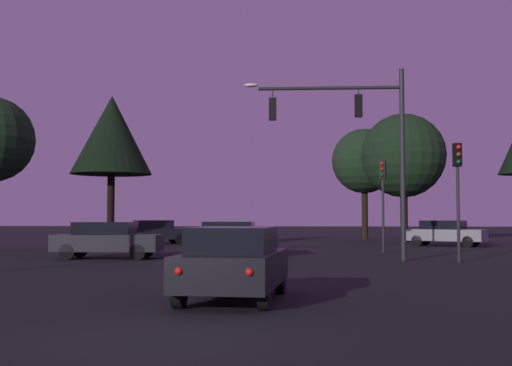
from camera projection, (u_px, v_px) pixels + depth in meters
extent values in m
plane|color=black|center=(267.00, 250.00, 33.27)|extent=(168.00, 168.00, 0.00)
cylinder|color=#232326|center=(403.00, 164.00, 25.10)|extent=(0.20, 0.20, 7.65)
cylinder|color=#232326|center=(330.00, 88.00, 25.42)|extent=(5.74, 0.31, 0.14)
ellipsoid|color=#F4EACC|center=(251.00, 85.00, 25.60)|extent=(0.56, 0.28, 0.16)
cylinder|color=#232326|center=(358.00, 91.00, 25.35)|extent=(0.05, 0.05, 0.28)
cube|color=black|center=(358.00, 106.00, 25.32)|extent=(0.31, 0.25, 0.90)
sphere|color=red|center=(358.00, 100.00, 25.47)|extent=(0.18, 0.18, 0.18)
sphere|color=#56380C|center=(358.00, 106.00, 25.46)|extent=(0.18, 0.18, 0.18)
sphere|color=#0C4219|center=(358.00, 113.00, 25.44)|extent=(0.18, 0.18, 0.18)
cylinder|color=#232326|center=(273.00, 93.00, 25.54)|extent=(0.05, 0.05, 0.38)
cube|color=black|center=(273.00, 109.00, 25.50)|extent=(0.31, 0.25, 0.90)
sphere|color=red|center=(273.00, 103.00, 25.66)|extent=(0.18, 0.18, 0.18)
sphere|color=#56380C|center=(273.00, 110.00, 25.64)|extent=(0.18, 0.18, 0.18)
sphere|color=#0C4219|center=(273.00, 117.00, 25.63)|extent=(0.18, 0.18, 0.18)
cylinder|color=#232326|center=(383.00, 216.00, 30.82)|extent=(0.12, 0.12, 3.59)
cube|color=black|center=(383.00, 170.00, 30.94)|extent=(0.37, 0.33, 0.90)
sphere|color=red|center=(382.00, 164.00, 30.83)|extent=(0.18, 0.18, 0.18)
sphere|color=#56380C|center=(382.00, 169.00, 30.82)|extent=(0.18, 0.18, 0.18)
sphere|color=#0C4219|center=(382.00, 175.00, 30.80)|extent=(0.18, 0.18, 0.18)
cylinder|color=#232326|center=(458.00, 214.00, 24.18)|extent=(0.12, 0.12, 3.66)
cube|color=black|center=(457.00, 155.00, 24.30)|extent=(0.33, 0.28, 0.90)
sphere|color=red|center=(458.00, 147.00, 24.18)|extent=(0.18, 0.18, 0.18)
sphere|color=#56380C|center=(459.00, 155.00, 24.16)|extent=(0.18, 0.18, 0.18)
sphere|color=#0C4219|center=(459.00, 162.00, 24.15)|extent=(0.18, 0.18, 0.18)
cube|color=black|center=(234.00, 268.00, 13.15)|extent=(2.10, 4.04, 0.68)
cube|color=black|center=(233.00, 240.00, 13.03)|extent=(1.72, 2.22, 0.52)
cylinder|color=black|center=(210.00, 278.00, 14.53)|extent=(0.24, 0.65, 0.64)
cylinder|color=black|center=(280.00, 279.00, 14.29)|extent=(0.24, 0.65, 0.64)
cylinder|color=black|center=(179.00, 291.00, 11.98)|extent=(0.24, 0.65, 0.64)
cylinder|color=black|center=(265.00, 293.00, 11.73)|extent=(0.24, 0.65, 0.64)
sphere|color=red|center=(178.00, 271.00, 11.31)|extent=(0.14, 0.14, 0.14)
sphere|color=red|center=(249.00, 272.00, 11.11)|extent=(0.14, 0.14, 0.14)
cube|color=#232328|center=(108.00, 243.00, 26.23)|extent=(4.42, 1.98, 0.68)
cube|color=black|center=(105.00, 228.00, 26.27)|extent=(2.41, 1.65, 0.52)
cylinder|color=black|center=(146.00, 250.00, 26.95)|extent=(0.65, 0.22, 0.64)
cylinder|color=black|center=(138.00, 252.00, 25.34)|extent=(0.65, 0.22, 0.64)
cylinder|color=black|center=(80.00, 250.00, 27.08)|extent=(0.65, 0.22, 0.64)
cylinder|color=black|center=(67.00, 252.00, 25.47)|extent=(0.65, 0.22, 0.64)
sphere|color=red|center=(62.00, 240.00, 26.97)|extent=(0.14, 0.14, 0.14)
sphere|color=red|center=(51.00, 241.00, 25.70)|extent=(0.14, 0.14, 0.14)
cube|color=#232328|center=(232.00, 241.00, 28.25)|extent=(4.08, 1.81, 0.68)
cube|color=black|center=(229.00, 227.00, 28.30)|extent=(2.21, 1.53, 0.52)
cylinder|color=black|center=(263.00, 248.00, 28.85)|extent=(0.64, 0.21, 0.64)
cylinder|color=black|center=(260.00, 250.00, 27.33)|extent=(0.64, 0.21, 0.64)
cylinder|color=black|center=(206.00, 248.00, 29.13)|extent=(0.64, 0.21, 0.64)
cylinder|color=black|center=(199.00, 249.00, 27.61)|extent=(0.64, 0.21, 0.64)
sphere|color=red|center=(190.00, 238.00, 29.07)|extent=(0.14, 0.14, 0.14)
sphere|color=red|center=(184.00, 239.00, 27.87)|extent=(0.14, 0.14, 0.14)
cube|color=gray|center=(446.00, 235.00, 37.52)|extent=(4.80, 3.66, 0.68)
cube|color=black|center=(443.00, 225.00, 37.63)|extent=(2.86, 2.48, 0.52)
cylinder|color=black|center=(475.00, 241.00, 37.37)|extent=(0.66, 0.47, 0.64)
cylinder|color=black|center=(468.00, 242.00, 36.04)|extent=(0.66, 0.47, 0.64)
cylinder|color=black|center=(425.00, 240.00, 38.96)|extent=(0.66, 0.47, 0.64)
cylinder|color=black|center=(417.00, 241.00, 37.63)|extent=(0.66, 0.47, 0.64)
sphere|color=red|center=(412.00, 233.00, 39.26)|extent=(0.14, 0.14, 0.14)
sphere|color=red|center=(405.00, 233.00, 38.21)|extent=(0.14, 0.14, 0.14)
cube|color=black|center=(156.00, 234.00, 40.22)|extent=(4.53, 3.53, 0.68)
cube|color=black|center=(153.00, 224.00, 40.19)|extent=(2.71, 2.39, 0.52)
cylinder|color=black|center=(173.00, 238.00, 41.46)|extent=(0.66, 0.48, 0.64)
cylinder|color=black|center=(180.00, 239.00, 40.07)|extent=(0.66, 0.48, 0.64)
cylinder|color=black|center=(131.00, 239.00, 40.33)|extent=(0.66, 0.48, 0.64)
cylinder|color=black|center=(137.00, 240.00, 38.95)|extent=(0.66, 0.48, 0.64)
sphere|color=red|center=(120.00, 232.00, 39.92)|extent=(0.14, 0.14, 0.14)
sphere|color=red|center=(124.00, 233.00, 38.82)|extent=(0.14, 0.14, 0.14)
cylinder|color=black|center=(365.00, 212.00, 47.72)|extent=(0.47, 0.47, 4.25)
sphere|color=black|center=(364.00, 161.00, 47.93)|extent=(4.90, 4.90, 4.90)
cylinder|color=black|center=(111.00, 212.00, 33.60)|extent=(0.39, 0.39, 4.00)
cone|color=black|center=(112.00, 135.00, 33.82)|extent=(4.30, 4.30, 4.24)
cylinder|color=black|center=(404.00, 214.00, 42.76)|extent=(0.50, 0.50, 3.90)
sphere|color=black|center=(403.00, 156.00, 42.97)|extent=(5.70, 5.70, 5.70)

